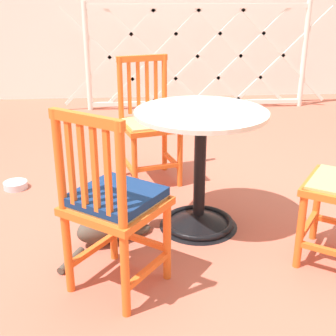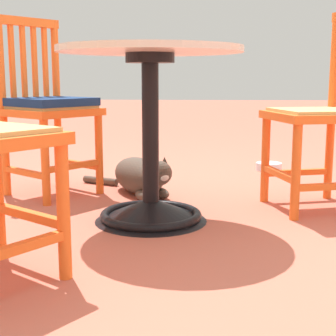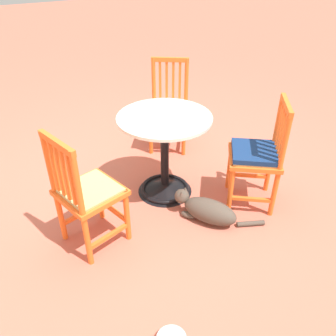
# 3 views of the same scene
# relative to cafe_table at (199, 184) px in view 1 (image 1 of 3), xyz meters

# --- Properties ---
(ground_plane) EXTENTS (24.00, 24.00, 0.00)m
(ground_plane) POSITION_rel_cafe_table_xyz_m (0.09, 0.07, -0.28)
(ground_plane) COLOR #BC604C
(lattice_fence_panel) EXTENTS (3.12, 0.06, 1.22)m
(lattice_fence_panel) POSITION_rel_cafe_table_xyz_m (0.37, 2.91, 0.32)
(lattice_fence_panel) COLOR silver
(lattice_fence_panel) RESTS_ON ground_plane
(cafe_table) EXTENTS (0.76, 0.76, 0.73)m
(cafe_table) POSITION_rel_cafe_table_xyz_m (0.00, 0.00, 0.00)
(cafe_table) COLOR black
(cafe_table) RESTS_ON ground_plane
(orange_chair_facing_out) EXTENTS (0.49, 0.49, 0.91)m
(orange_chair_facing_out) POSITION_rel_cafe_table_xyz_m (-0.27, 0.76, 0.15)
(orange_chair_facing_out) COLOR orange
(orange_chair_facing_out) RESTS_ON ground_plane
(orange_chair_tucked_in) EXTENTS (0.56, 0.56, 0.91)m
(orange_chair_tucked_in) POSITION_rel_cafe_table_xyz_m (-0.48, -0.58, 0.16)
(orange_chair_tucked_in) COLOR orange
(orange_chair_tucked_in) RESTS_ON ground_plane
(tabby_cat) EXTENTS (0.56, 0.56, 0.23)m
(tabby_cat) POSITION_rel_cafe_table_xyz_m (-0.49, -0.10, -0.19)
(tabby_cat) COLOR #4C4238
(tabby_cat) RESTS_ON ground_plane
(pet_water_bowl) EXTENTS (0.17, 0.17, 0.05)m
(pet_water_bowl) POSITION_rel_cafe_table_xyz_m (-1.26, 0.66, -0.26)
(pet_water_bowl) COLOR silver
(pet_water_bowl) RESTS_ON ground_plane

